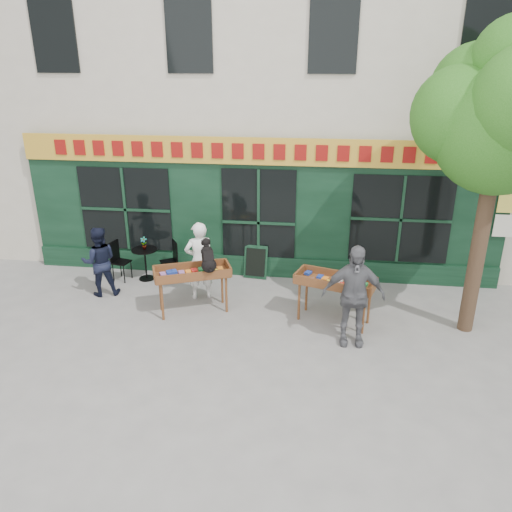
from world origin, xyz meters
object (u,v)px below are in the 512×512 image
Objects in this scene: book_cart_center at (192,275)px; man_right at (353,295)px; man_left at (99,262)px; woman at (200,261)px; bistro_table at (145,258)px; book_cart_right at (335,284)px; dog at (208,255)px.

man_right is (3.16, -0.82, 0.13)m from book_cart_center.
man_right is 5.54m from man_left.
bistro_table is (-1.51, 0.77, -0.32)m from woman.
dog is at bearing -162.72° from book_cart_right.
man_left is at bearing 163.73° from man_right.
book_cart_right is at bearing -22.69° from dog.
dog is (0.35, -0.05, 0.47)m from book_cart_center.
book_cart_right is 5.11m from man_left.
dog is 2.94m from man_right.
man_left is (-2.21, -0.13, -0.08)m from woman.
book_cart_center is 2.71× the size of dog.
dog is 2.56m from book_cart_right.
man_right reaches higher than woman.
book_cart_right is 0.82m from man_right.
book_cart_center is at bearing -163.65° from book_cart_right.
bistro_table is (-4.67, 2.25, -0.41)m from man_right.
bistro_table is 0.49× the size of man_left.
book_cart_right is 0.85× the size of man_right.
man_left is at bearing -127.87° from bistro_table.
book_cart_center is 0.94× the size of woman.
man_left is at bearing 145.18° from dog.
woman is at bearing 152.85° from man_right.
book_cart_center is 2.14× the size of bistro_table.
book_cart_right is at bearing 151.34° from man_left.
book_cart_right is 4.63m from bistro_table.
man_right is 1.22× the size of man_left.
bistro_table is 1.16m from man_left.
woman reaches higher than man_left.
man_right is 2.52× the size of bistro_table.
bistro_table is at bearing -49.36° from woman.
dog is at bearing -38.45° from bistro_table.
man_right is (0.30, -0.75, 0.13)m from book_cart_right.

